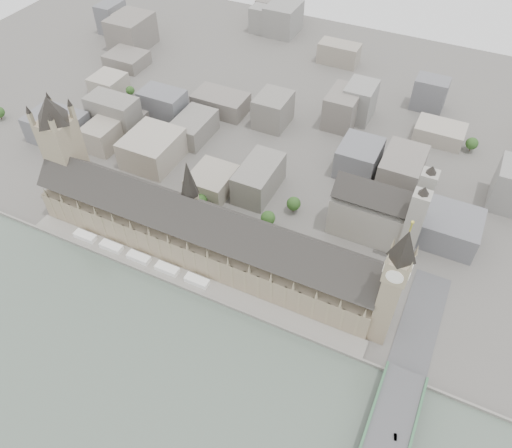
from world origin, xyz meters
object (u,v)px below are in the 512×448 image
at_px(palace_of_westminster, 201,234).
at_px(victoria_tower, 63,148).
at_px(car_silver, 395,437).
at_px(westminster_abbey, 380,212).
at_px(elizabeth_tower, 394,281).

height_order(palace_of_westminster, victoria_tower, victoria_tower).
bearing_deg(car_silver, westminster_abbey, 93.22).
relative_size(victoria_tower, westminster_abbey, 1.47).
bearing_deg(car_silver, palace_of_westminster, 138.56).
height_order(elizabeth_tower, victoria_tower, elizabeth_tower).
distance_m(elizabeth_tower, victoria_tower, 260.64).
distance_m(victoria_tower, westminster_abbey, 244.79).
xyz_separation_m(victoria_tower, westminster_abbey, (232.92, 69.00, -30.12)).
bearing_deg(elizabeth_tower, palace_of_westminster, 175.15).
relative_size(palace_of_westminster, victoria_tower, 2.65).
xyz_separation_m(elizabeth_tower, victoria_tower, (-260.00, 18.00, -2.88)).
distance_m(westminster_abbey, car_silver, 162.24).
relative_size(elizabeth_tower, car_silver, 27.80).
relative_size(westminster_abbey, car_silver, 17.58).
bearing_deg(palace_of_westminster, car_silver, -24.87).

